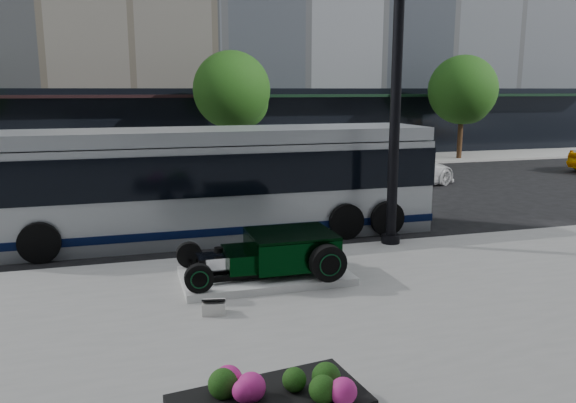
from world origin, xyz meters
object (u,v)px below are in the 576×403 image
object	(u,v)px
hot_rod	(281,251)
lamppost	(396,85)
white_sedan	(405,170)
transit_bus	(212,182)

from	to	relation	value
hot_rod	lamppost	size ratio (longest dim) A/B	0.38
white_sedan	transit_bus	bearing A→B (deg)	100.04
hot_rod	white_sedan	world-z (taller)	white_sedan
hot_rod	white_sedan	xyz separation A→B (m)	(8.06, 9.87, 0.01)
hot_rod	white_sedan	bearing A→B (deg)	50.76
lamppost	hot_rod	bearing A→B (deg)	-151.91
lamppost	white_sedan	xyz separation A→B (m)	(4.65, 8.05, -3.34)
lamppost	transit_bus	bearing A→B (deg)	149.72
lamppost	white_sedan	distance (m)	9.88
lamppost	transit_bus	xyz separation A→B (m)	(-4.16, 2.43, -2.57)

